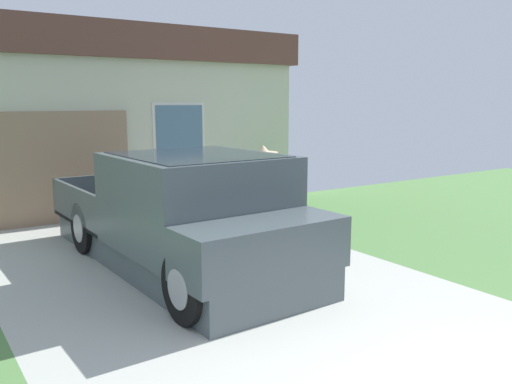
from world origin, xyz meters
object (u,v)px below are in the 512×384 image
object	(u,v)px
pickup_truck	(190,218)
wheeled_trash_bin	(285,184)
handbag	(282,249)
house_with_garage	(78,115)
person_with_hat	(263,195)

from	to	relation	value
pickup_truck	wheeled_trash_bin	bearing A→B (deg)	-146.14
handbag	house_with_garage	distance (m)	7.89
handbag	wheeled_trash_bin	size ratio (longest dim) A/B	0.39
pickup_truck	house_with_garage	size ratio (longest dim) A/B	0.60
pickup_truck	handbag	world-z (taller)	pickup_truck
handbag	house_with_garage	bearing A→B (deg)	96.08
person_with_hat	pickup_truck	bearing A→B (deg)	15.43
person_with_hat	wheeled_trash_bin	world-z (taller)	person_with_hat
person_with_hat	wheeled_trash_bin	xyz separation A→B (m)	(2.29, 2.49, -0.36)
pickup_truck	person_with_hat	distance (m)	1.29
pickup_truck	handbag	xyz separation A→B (m)	(1.43, -0.24, -0.63)
handbag	wheeled_trash_bin	bearing A→B (deg)	52.40
pickup_truck	handbag	distance (m)	1.58
handbag	house_with_garage	size ratio (longest dim) A/B	0.05
wheeled_trash_bin	handbag	bearing A→B (deg)	-127.60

